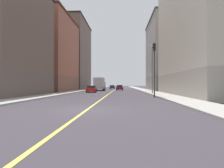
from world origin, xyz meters
The scene contains 14 objects.
ground_plane centered at (0.00, 0.00, 0.00)m, with size 400.00×400.00×0.00m, color #363138.
sidewalk_left centered at (7.94, 49.00, 0.07)m, with size 2.90×168.00×0.15m, color #9E9B93.
sidewalk_right centered at (-7.94, 49.00, 0.07)m, with size 2.90×168.00×0.15m, color #9E9B93.
lane_center_stripe centered at (0.00, 49.00, 0.01)m, with size 0.16×154.00×0.01m, color #E5D14C.
building_left_near centered at (14.99, 16.56, 11.16)m, with size 11.49×23.45×22.30m.
building_left_mid centered at (14.99, 40.51, 9.20)m, with size 11.49×18.29×18.37m.
building_right_midblock centered at (-14.99, 32.37, 8.43)m, with size 11.49×17.79×16.84m.
building_right_distant centered at (-14.99, 52.79, 10.99)m, with size 11.49×20.28×21.96m.
traffic_light_left_near centered at (6.07, 12.18, 4.20)m, with size 0.40×0.32×6.56m.
street_lamp_left_near centered at (7.09, 20.61, 4.88)m, with size 0.36×0.36×7.90m.
car_maroon centered at (1.53, 43.93, 0.67)m, with size 1.96×4.44×1.38m.
car_blue centered at (-1.20, 57.41, 0.64)m, with size 1.88×3.96×1.29m.
car_red centered at (-3.84, 27.09, 0.65)m, with size 1.93×4.40×1.32m.
box_truck centered at (-3.50, 38.43, 1.68)m, with size 2.44×7.36×3.20m.
Camera 1 is at (2.17, -12.54, 1.59)m, focal length 32.48 mm.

